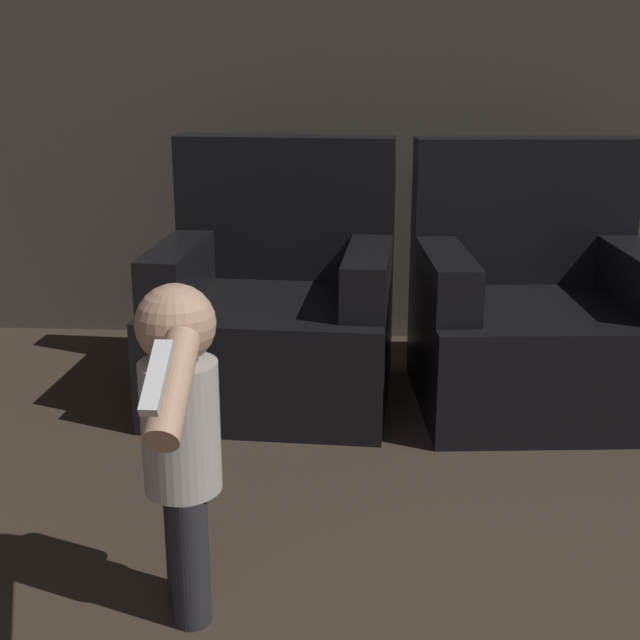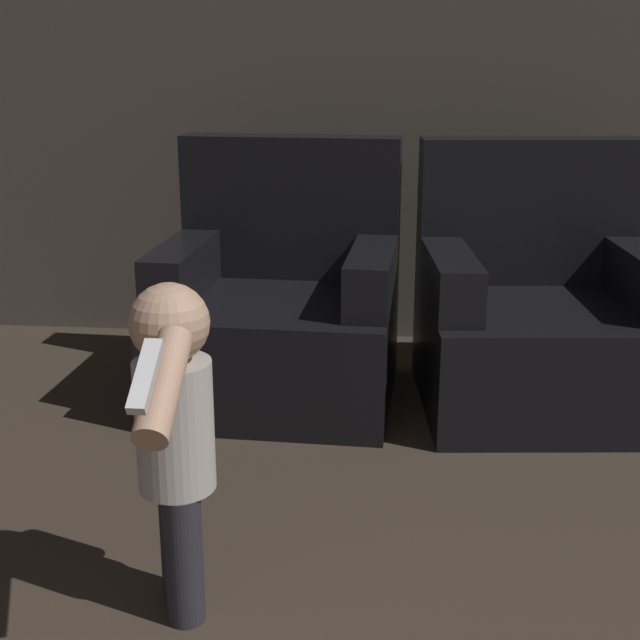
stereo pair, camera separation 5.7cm
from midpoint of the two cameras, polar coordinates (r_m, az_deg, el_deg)
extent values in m
cube|color=#51493F|center=(4.11, 0.82, 16.66)|extent=(8.40, 0.05, 2.60)
cube|color=black|center=(3.48, -3.43, -1.81)|extent=(0.93, 0.86, 0.42)
cube|color=black|center=(3.67, -2.68, 7.22)|extent=(0.89, 0.20, 0.58)
cube|color=black|center=(3.47, -9.45, 3.24)|extent=(0.19, 0.67, 0.20)
cube|color=black|center=(3.35, 2.62, 2.94)|extent=(0.19, 0.67, 0.20)
cube|color=black|center=(3.50, 13.21, -2.13)|extent=(0.96, 0.90, 0.42)
cube|color=black|center=(3.69, 12.48, 6.88)|extent=(0.90, 0.24, 0.58)
cube|color=black|center=(3.34, 7.52, 2.76)|extent=(0.22, 0.67, 0.20)
cube|color=black|center=(3.53, 19.29, 2.71)|extent=(0.22, 0.67, 0.20)
cylinder|color=#28282D|center=(2.22, -9.07, -14.97)|extent=(0.09, 0.09, 0.33)
cylinder|color=#28282D|center=(2.31, -9.44, -13.67)|extent=(0.09, 0.09, 0.33)
cylinder|color=#B7B2A8|center=(2.11, -9.68, -6.75)|extent=(0.18, 0.18, 0.32)
sphere|color=tan|center=(2.03, -10.04, -0.25)|extent=(0.18, 0.18, 0.18)
cylinder|color=tan|center=(2.22, -10.07, -5.89)|extent=(0.08, 0.08, 0.27)
cylinder|color=tan|center=(1.83, -10.32, -4.27)|extent=(0.08, 0.27, 0.20)
cube|color=white|center=(1.71, -11.37, -3.59)|extent=(0.04, 0.16, 0.10)
camera|label=1|loc=(0.03, -90.61, -0.19)|focal=50.00mm
camera|label=2|loc=(0.03, 89.39, 0.19)|focal=50.00mm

